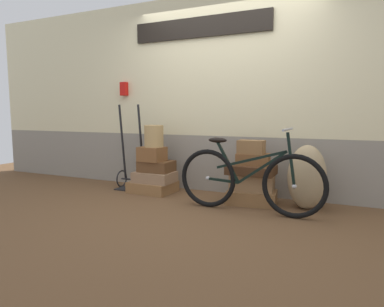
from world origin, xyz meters
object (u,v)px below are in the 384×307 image
Objects in this scene: suitcase_8 at (251,147)px; luggage_trolley at (131,168)px; suitcase_0 at (153,187)px; burlap_sack at (307,177)px; suitcase_7 at (253,159)px; suitcase_2 at (157,166)px; suitcase_1 at (155,177)px; suitcase_5 at (252,182)px; suitcase_4 at (252,197)px; suitcase_3 at (152,154)px; bicycle at (248,180)px; suitcase_6 at (251,170)px; wicker_basket at (154,136)px.

suitcase_8 is 1.82m from luggage_trolley.
burlap_sack is (2.02, 0.02, 0.29)m from suitcase_0.
suitcase_8 is (-0.02, -0.02, 0.15)m from suitcase_7.
burlap_sack is at bearing 3.98° from suitcase_0.
suitcase_8 is (1.32, -0.02, 0.32)m from suitcase_2.
luggage_trolley is (-0.45, 0.05, -0.06)m from suitcase_2.
suitcase_7 reaches higher than suitcase_1.
suitcase_8 reaches higher than suitcase_5.
suitcase_4 is 1.49× the size of suitcase_7.
suitcase_3 is (-0.03, -0.02, 0.32)m from suitcase_1.
suitcase_1 is 0.32m from suitcase_3.
suitcase_2 is (0.05, 0.02, 0.29)m from suitcase_0.
luggage_trolley is at bearing 166.10° from bicycle.
suitcase_6 is 0.64m from burlap_sack.
suitcase_2 is at bearing 54.64° from suitcase_3.
bicycle reaches higher than suitcase_6.
suitcase_0 is at bearing 176.34° from suitcase_7.
suitcase_0 is 0.35× the size of bicycle.
suitcase_7 reaches higher than suitcase_5.
suitcase_0 is 1.51m from suitcase_8.
suitcase_5 is 0.43m from suitcase_8.
suitcase_2 is at bearing 171.33° from suitcase_4.
bicycle is (1.85, -0.46, 0.06)m from luggage_trolley.
suitcase_8 is (-0.02, -0.02, 0.43)m from suitcase_5.
suitcase_3 is at bearing 173.45° from suitcase_4.
bicycle is at bearing -11.56° from suitcase_0.
suitcase_4 is at bearing -86.41° from suitcase_7.
suitcase_8 is at bearing 0.31° from wicker_basket.
suitcase_8 is at bearing -148.59° from suitcase_7.
suitcase_2 is 0.27× the size of bicycle.
wicker_basket reaches higher than suitcase_8.
suitcase_7 is 0.15m from suitcase_8.
luggage_trolley is at bearing 169.32° from suitcase_1.
suitcase_4 is at bearing -48.76° from suitcase_8.
luggage_trolley is (-1.79, 0.09, -0.11)m from suitcase_6.
suitcase_0 is 1.04× the size of suitcase_6.
suitcase_6 is at bearing -109.79° from suitcase_7.
suitcase_4 is at bearing -82.94° from suitcase_5.
suitcase_1 is at bearing -10.68° from luggage_trolley.
suitcase_2 is 0.18m from suitcase_3.
suitcase_2 is 1.34m from suitcase_5.
suitcase_5 is 1.79m from luggage_trolley.
suitcase_6 reaches higher than suitcase_1.
burlap_sack is at bearing -1.17° from luggage_trolley.
suitcase_7 is 1.39m from wicker_basket.
suitcase_5 is 0.42× the size of luggage_trolley.
suitcase_2 is 1.49× the size of wicker_basket.
suitcase_1 is 0.72× the size of burlap_sack.
luggage_trolley is (-0.43, 0.07, -0.48)m from wicker_basket.
suitcase_5 is (-0.01, 0.05, 0.18)m from suitcase_4.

